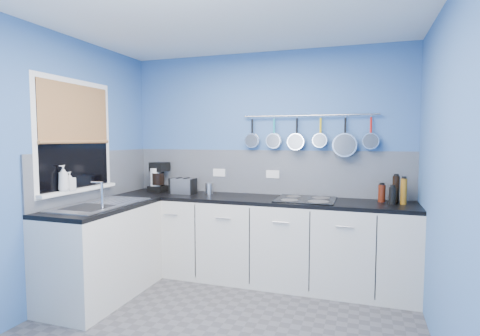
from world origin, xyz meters
The scene contains 39 objects.
floor centered at (0.00, 0.00, -0.01)m, with size 3.20×3.00×0.02m, color #47474C.
ceiling centered at (0.00, 0.00, 2.51)m, with size 3.20×3.00×0.02m, color white.
wall_back centered at (0.00, 1.51, 1.25)m, with size 3.20×0.02×2.50m, color #3E67A6.
wall_front centered at (0.00, -1.51, 1.25)m, with size 3.20×0.02×2.50m, color #3E67A6.
wall_left centered at (-1.61, 0.00, 1.25)m, with size 0.02×3.00×2.50m, color #3E67A6.
wall_right centered at (1.61, 0.00, 1.25)m, with size 0.02×3.00×2.50m, color #3E67A6.
backsplash_back centered at (0.00, 1.49, 1.15)m, with size 3.20×0.02×0.50m, color gray.
backsplash_left centered at (-1.59, 0.60, 1.15)m, with size 0.02×1.80×0.50m, color gray.
cabinet_run_back centered at (0.00, 1.20, 0.43)m, with size 3.20×0.60×0.86m, color beige.
worktop_back centered at (0.00, 1.20, 0.88)m, with size 3.20×0.60×0.04m, color black.
cabinet_run_left centered at (-1.30, 0.30, 0.43)m, with size 0.60×1.20×0.86m, color beige.
worktop_left centered at (-1.30, 0.30, 0.88)m, with size 0.60×1.20×0.04m, color black.
window_frame centered at (-1.58, 0.30, 1.55)m, with size 0.01×1.00×1.10m, color white.
window_glass centered at (-1.57, 0.30, 1.55)m, with size 0.01×0.90×1.00m, color black.
bamboo_blind centered at (-1.56, 0.30, 1.77)m, with size 0.01×0.90×0.55m, color #955832.
window_sill centered at (-1.55, 0.30, 1.04)m, with size 0.10×0.98×0.03m, color white.
sink_unit centered at (-1.30, 0.30, 0.90)m, with size 0.50×0.95×0.01m, color silver.
mixer_tap centered at (-1.14, 0.12, 1.03)m, with size 0.12×0.08×0.26m, color silver, non-canonical shape.
socket_left centered at (-0.55, 1.48, 1.13)m, with size 0.15×0.01×0.09m, color white.
socket_right centered at (0.10, 1.48, 1.13)m, with size 0.15×0.01×0.09m, color white.
pot_rail centered at (0.50, 1.45, 1.78)m, with size 0.02×0.02×1.45m, color silver.
soap_bottle_a centered at (-1.53, 0.08, 1.17)m, with size 0.09×0.09×0.24m, color white.
soap_bottle_b centered at (-1.53, 0.16, 1.14)m, with size 0.08×0.08×0.17m, color white.
paper_towel centered at (-1.30, 1.29, 1.04)m, with size 0.12×0.12×0.28m, color white.
coffee_maker centered at (-1.27, 1.32, 1.07)m, with size 0.19×0.22×0.35m, color black, non-canonical shape.
toaster centered at (-0.90, 1.22, 0.99)m, with size 0.27×0.16×0.18m, color silver.
canister centered at (-0.60, 1.30, 0.96)m, with size 0.08×0.08×0.12m, color silver.
hob centered at (0.51, 1.19, 0.91)m, with size 0.60×0.52×0.01m, color black.
pan_0 centered at (-0.13, 1.44, 1.60)m, with size 0.16×0.06×0.35m, color silver, non-canonical shape.
pan_1 centered at (0.12, 1.44, 1.60)m, with size 0.17×0.07×0.36m, color silver, non-canonical shape.
pan_2 centered at (0.37, 1.44, 1.59)m, with size 0.18×0.10×0.37m, color silver, non-canonical shape.
pan_3 centered at (0.63, 1.44, 1.61)m, with size 0.15×0.10×0.34m, color silver, non-canonical shape.
pan_4 centered at (0.88, 1.44, 1.56)m, with size 0.25×0.09×0.44m, color silver, non-canonical shape.
pan_5 centered at (1.14, 1.44, 1.60)m, with size 0.17×0.07×0.36m, color silver, non-canonical shape.
condiment_0 centered at (1.45, 1.33, 0.97)m, with size 0.05×0.05×0.15m, color #265919.
condiment_1 centered at (1.38, 1.31, 1.03)m, with size 0.07×0.07×0.27m, color black.
condiment_2 centered at (1.25, 1.32, 0.99)m, with size 0.07×0.07×0.17m, color #4C190C.
condiment_3 centered at (1.44, 1.24, 1.02)m, with size 0.06×0.06×0.25m, color #8C5914.
condiment_4 centered at (1.34, 1.20, 0.98)m, with size 0.07×0.07×0.17m, color black.
Camera 1 is at (1.07, -2.64, 1.53)m, focal length 28.09 mm.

